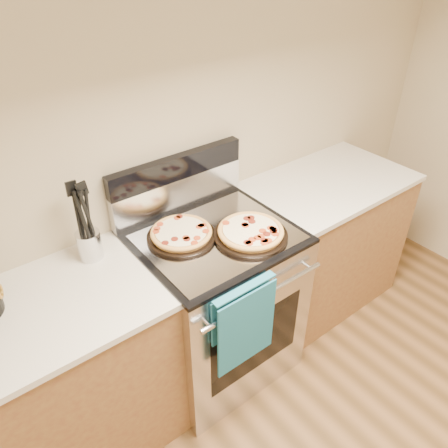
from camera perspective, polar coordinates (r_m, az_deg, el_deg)
wall_back at (r=2.17m, az=-7.08°, el=12.22°), size 4.00×0.00×4.00m
range_body at (r=2.43m, az=-1.13°, el=-10.41°), size 0.76×0.68×0.90m
oven_window at (r=2.25m, az=4.16°, el=-15.15°), size 0.56×0.01×0.40m
cooktop at (r=2.13m, az=-1.27°, el=-1.61°), size 0.76×0.68×0.02m
backsplash_lower at (r=2.29m, az=-5.95°, el=4.05°), size 0.76×0.06×0.18m
backsplash_upper at (r=2.22m, az=-6.18°, el=7.39°), size 0.76×0.06×0.12m
oven_handle at (r=1.98m, az=5.35°, el=-9.26°), size 0.70×0.03×0.03m
dish_towel at (r=1.99m, az=2.57°, el=-12.83°), size 0.32×0.05×0.42m
foil_sheet at (r=2.10m, az=-0.79°, el=-1.71°), size 0.70×0.55×0.01m
cabinet_left at (r=2.24m, az=-21.14°, el=-19.29°), size 1.00×0.62×0.88m
countertop_left at (r=1.91m, az=-23.99°, el=-11.00°), size 1.02×0.64×0.03m
cabinet_right at (r=2.93m, az=12.44°, el=-2.50°), size 1.00×0.62×0.88m
countertop_right at (r=2.69m, az=13.64°, el=5.27°), size 1.02×0.64×0.03m
pepperoni_pizza_back at (r=2.09m, az=-5.59°, el=-1.28°), size 0.43×0.43×0.04m
pepperoni_pizza_front at (r=2.09m, az=3.50°, el=-1.12°), size 0.42×0.42×0.05m
utensil_crock at (r=2.05m, az=-17.15°, el=-2.60°), size 0.14×0.14×0.14m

